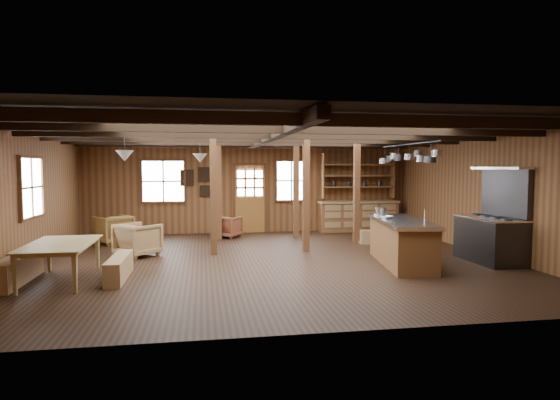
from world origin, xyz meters
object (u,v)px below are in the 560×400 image
Objects in this scene: dining_table at (63,262)px; armchair_b at (227,227)px; kitchen_island at (402,242)px; armchair_a at (113,230)px; commercial_range at (493,232)px; armchair_c at (138,240)px.

dining_table is 2.83× the size of armchair_b.
kitchen_island reaches higher than dining_table.
kitchen_island is 3.12× the size of armchair_a.
commercial_range is 7.79m from armchair_c.
armchair_a reaches higher than armchair_b.
commercial_range is 2.44× the size of armchair_c.
armchair_c is at bearing 165.88° from commercial_range.
commercial_range is 2.94× the size of armchair_b.
kitchen_island is 5.53m from armchair_b.
dining_table is (-6.52, -0.36, -0.14)m from kitchen_island.
armchair_c is (-2.16, -2.53, 0.07)m from armchair_b.
armchair_b is 0.83× the size of armchair_c.
armchair_c is (-7.55, 1.90, -0.27)m from commercial_range.
kitchen_island is 2.04m from commercial_range.
armchair_a is at bearing -20.52° from armchair_c.
armchair_b is at bearing -85.81° from armchair_c.
kitchen_island is 6.53m from dining_table.
armchair_b is 3.32m from armchair_c.
kitchen_island is at bearing 112.80° from armchair_a.
armchair_a is at bearing 44.42° from armchair_b.
armchair_a reaches higher than dining_table.
armchair_c reaches higher than armchair_b.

